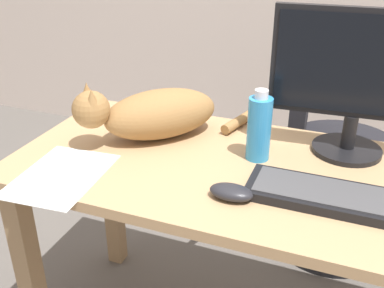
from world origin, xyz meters
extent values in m
cube|color=tan|center=(0.00, 0.00, 0.69)|extent=(1.45, 0.62, 0.03)
cube|color=#977752|center=(-0.66, -0.25, 0.34)|extent=(0.06, 0.06, 0.68)
cube|color=#977752|center=(-0.66, 0.25, 0.34)|extent=(0.06, 0.06, 0.68)
cylinder|color=black|center=(0.17, 0.69, 0.02)|extent=(0.48, 0.48, 0.04)
cylinder|color=black|center=(0.17, 0.69, 0.23)|extent=(0.06, 0.06, 0.45)
cylinder|color=black|center=(0.17, 0.69, 0.48)|extent=(0.44, 0.44, 0.06)
cube|color=black|center=(-0.02, 0.68, 0.71)|extent=(0.09, 0.36, 0.40)
cylinder|color=black|center=(0.19, 0.20, 0.72)|extent=(0.20, 0.20, 0.01)
cylinder|color=black|center=(0.19, 0.20, 0.77)|extent=(0.04, 0.04, 0.10)
cube|color=black|center=(0.19, 0.20, 0.97)|extent=(0.48, 0.06, 0.30)
cube|color=black|center=(0.19, 0.19, 0.97)|extent=(0.45, 0.03, 0.27)
cube|color=black|center=(0.19, -0.08, 0.72)|extent=(0.44, 0.15, 0.02)
cube|color=#444447|center=(0.19, -0.08, 0.73)|extent=(0.40, 0.12, 0.00)
ellipsoid|color=olive|center=(-0.37, 0.10, 0.78)|extent=(0.38, 0.38, 0.15)
sphere|color=olive|center=(-0.52, -0.05, 0.83)|extent=(0.11, 0.11, 0.11)
cone|color=olive|center=(-0.49, -0.07, 0.88)|extent=(0.04, 0.04, 0.04)
cone|color=olive|center=(-0.54, -0.03, 0.88)|extent=(0.04, 0.04, 0.04)
cylinder|color=olive|center=(-0.16, 0.26, 0.73)|extent=(0.08, 0.18, 0.03)
ellipsoid|color=#232328|center=(-0.06, -0.16, 0.73)|extent=(0.11, 0.06, 0.04)
cube|color=white|center=(-0.51, -0.22, 0.71)|extent=(0.23, 0.31, 0.00)
cylinder|color=#2D8CD1|center=(-0.05, 0.07, 0.80)|extent=(0.07, 0.07, 0.18)
cylinder|color=silver|center=(-0.05, 0.07, 0.90)|extent=(0.04, 0.04, 0.02)
camera|label=1|loc=(0.19, -1.07, 1.33)|focal=42.56mm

